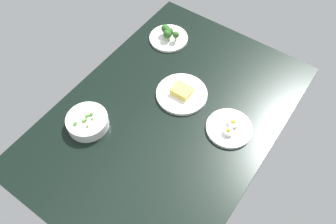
% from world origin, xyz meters
% --- Properties ---
extents(dining_table, '(1.24, 0.86, 0.04)m').
position_xyz_m(dining_table, '(0.00, 0.00, 0.02)').
color(dining_table, black).
rests_on(dining_table, ground).
extents(plate_broccoli, '(0.19, 0.19, 0.07)m').
position_xyz_m(plate_broccoli, '(-0.38, -0.26, 0.06)').
color(plate_broccoli, white).
rests_on(plate_broccoli, dining_table).
extents(plate_cheese, '(0.23, 0.23, 0.04)m').
position_xyz_m(plate_cheese, '(-0.12, -0.01, 0.05)').
color(plate_cheese, white).
rests_on(plate_cheese, dining_table).
extents(bowl_peas, '(0.17, 0.17, 0.06)m').
position_xyz_m(bowl_peas, '(0.23, -0.24, 0.07)').
color(bowl_peas, white).
rests_on(bowl_peas, dining_table).
extents(plate_eggs, '(0.19, 0.19, 0.05)m').
position_xyz_m(plate_eggs, '(-0.09, 0.25, 0.05)').
color(plate_eggs, white).
rests_on(plate_eggs, dining_table).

